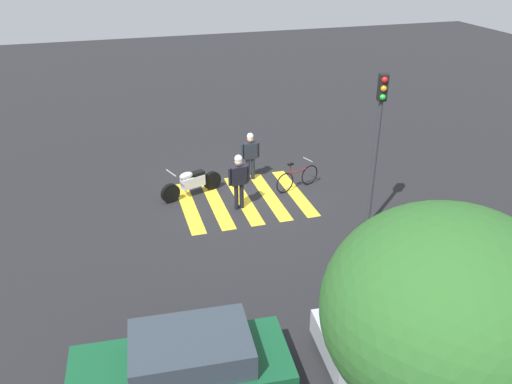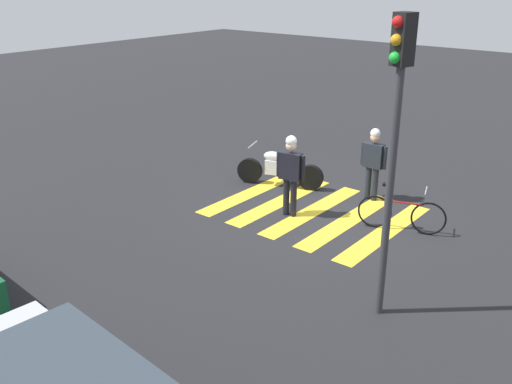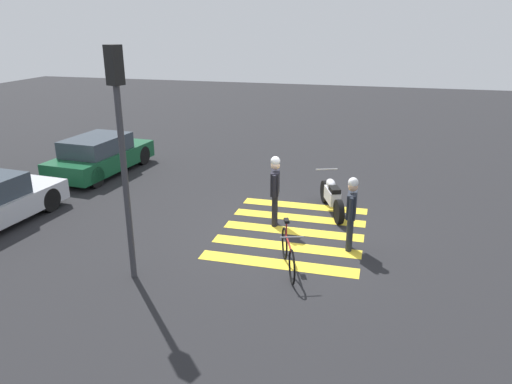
% 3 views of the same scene
% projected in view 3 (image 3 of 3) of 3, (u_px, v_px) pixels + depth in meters
% --- Properties ---
extents(ground_plane, '(60.00, 60.00, 0.00)m').
position_uv_depth(ground_plane, '(293.00, 231.00, 12.11)').
color(ground_plane, '#232326').
extents(police_motorcycle, '(2.14, 0.99, 1.04)m').
position_uv_depth(police_motorcycle, '(332.00, 196.00, 13.17)').
color(police_motorcycle, black).
rests_on(police_motorcycle, ground_plane).
extents(leaning_bicycle, '(1.72, 0.68, 1.02)m').
position_uv_depth(leaning_bicycle, '(288.00, 253.00, 10.10)').
color(leaning_bicycle, black).
rests_on(leaning_bicycle, ground_plane).
extents(officer_on_foot, '(0.66, 0.23, 1.74)m').
position_uv_depth(officer_on_foot, '(351.00, 209.00, 10.82)').
color(officer_on_foot, '#1E232D').
rests_on(officer_on_foot, ground_plane).
extents(officer_by_motorcycle, '(0.68, 0.27, 1.83)m').
position_uv_depth(officer_by_motorcycle, '(275.00, 186.00, 12.13)').
color(officer_by_motorcycle, black).
rests_on(officer_by_motorcycle, ground_plane).
extents(crosswalk_stripes, '(4.05, 3.51, 0.01)m').
position_uv_depth(crosswalk_stripes, '(293.00, 231.00, 12.10)').
color(crosswalk_stripes, yellow).
rests_on(crosswalk_stripes, ground_plane).
extents(car_green_compact, '(4.22, 2.00, 1.32)m').
position_uv_depth(car_green_compact, '(100.00, 156.00, 16.53)').
color(car_green_compact, black).
rests_on(car_green_compact, ground_plane).
extents(traffic_light_pole, '(0.30, 0.36, 4.59)m').
position_uv_depth(traffic_light_pole, '(120.00, 131.00, 8.94)').
color(traffic_light_pole, '#38383D').
rests_on(traffic_light_pole, ground_plane).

